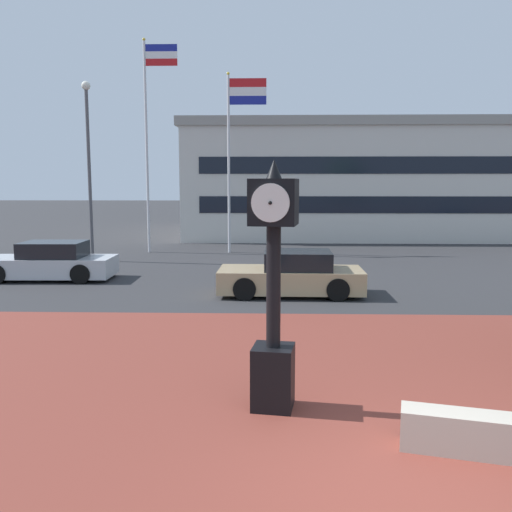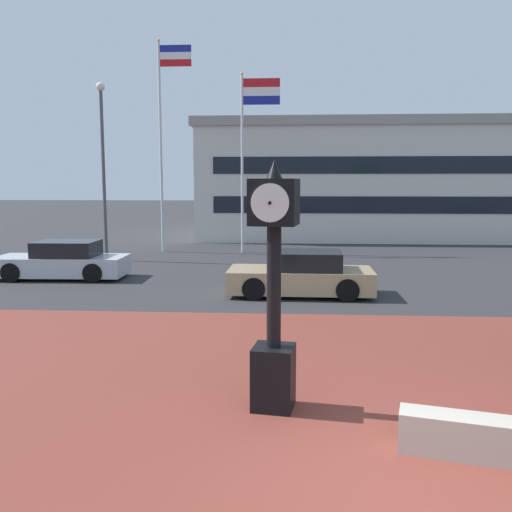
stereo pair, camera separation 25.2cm
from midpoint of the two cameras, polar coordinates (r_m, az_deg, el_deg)
ground_plane at (r=6.31m, az=15.05°, el=-23.37°), size 200.00×200.00×0.00m
plaza_brick_paving at (r=8.08m, az=11.63°, el=-16.04°), size 44.00×12.06×0.01m
street_clock at (r=7.73m, az=0.89°, el=-3.80°), size 0.72×0.76×3.54m
car_street_near at (r=19.76m, az=-21.05°, el=-0.66°), size 4.43×1.94×1.28m
car_street_far at (r=15.95m, az=3.35°, el=-2.02°), size 4.18×1.95×1.28m
flagpole_primary at (r=26.29m, az=-11.31°, el=12.73°), size 1.56×0.14×9.72m
flagpole_secondary at (r=25.66m, az=-2.58°, el=11.61°), size 1.80×0.14×8.22m
civic_building at (r=36.93m, az=10.35°, el=7.70°), size 21.64×14.33×6.78m
street_lamp_post at (r=23.79m, az=-17.32°, el=10.09°), size 0.36×0.36×7.31m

